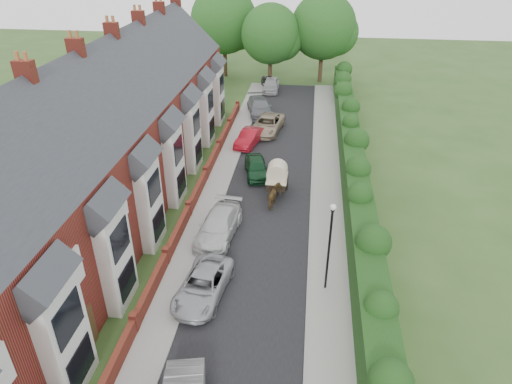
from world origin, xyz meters
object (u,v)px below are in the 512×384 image
car_red (249,138)px  car_black (269,82)px  car_white (218,226)px  horse (275,197)px  car_grey (260,107)px  car_silver_b (203,285)px  car_green (256,167)px  car_beige (267,124)px  horse_cart (277,176)px  lamppost (330,237)px

car_red → car_black: 16.80m
car_white → horse: car_white is taller
car_white → car_black: car_white is taller
horse → car_grey: bearing=-74.8°
car_silver_b → car_white: 5.22m
car_green → horse: horse is taller
car_silver_b → car_green: bearing=92.6°
car_green → car_black: car_green is taller
car_white → car_beige: 17.00m
car_green → car_black: (-1.28, 22.40, -0.03)m
car_white → horse: (3.05, 3.89, -0.00)m
car_green → car_grey: 13.30m
car_beige → horse_cart: horse_cart is taller
lamppost → horse: lamppost is taller
horse → horse_cart: horse_cart is taller
car_silver_b → horse_cart: 11.36m
car_green → car_red: size_ratio=0.97×
car_green → car_beige: bearing=77.4°
car_red → car_silver_b: bearing=-75.7°
car_silver_b → horse: bearing=79.9°
car_silver_b → horse_cart: bearing=82.7°
car_silver_b → car_red: 19.02m
lamppost → car_grey: lamppost is taller
lamppost → car_green: (-5.12, 12.20, -2.62)m
horse_cart → car_black: bearing=97.0°
lamppost → car_white: 7.96m
car_beige → car_grey: car_grey is taller
car_black → lamppost: bearing=-93.3°
car_silver_b → car_beige: bearing=94.5°
car_red → car_grey: (0.00, 7.63, 0.11)m
car_silver_b → car_green: car_green is taller
car_white → car_green: 8.31m
car_red → car_grey: bearing=103.6°
car_silver_b → car_grey: bearing=97.6°
car_grey → car_black: (0.00, 9.17, -0.14)m
car_white → car_beige: car_white is taller
car_grey → horse_cart: bearing=-93.5°
car_green → horse_cart: size_ratio=1.21×
horse → horse_cart: (0.00, 1.88, 0.62)m
lamppost → car_beige: bearing=103.8°
car_silver_b → car_red: size_ratio=1.14×
horse → lamppost: bearing=118.4°
lamppost → horse: bearing=113.0°
car_red → horse_cart: (3.05, -8.04, 0.68)m
car_green → car_grey: bearing=82.6°
car_white → car_green: bearing=86.7°
car_beige → horse_cart: 11.34m
lamppost → car_black: (-6.40, 34.60, -2.65)m
car_red → car_black: (0.00, 16.80, -0.03)m
car_grey → horse_cart: size_ratio=1.64×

